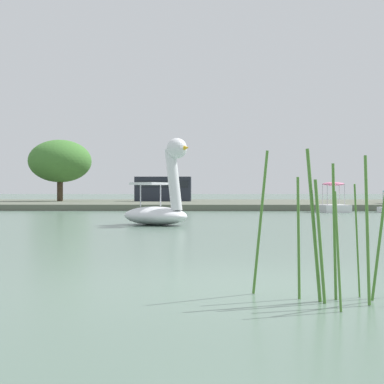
{
  "coord_description": "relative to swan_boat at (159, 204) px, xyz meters",
  "views": [
    {
      "loc": [
        -0.43,
        -7.18,
        1.13
      ],
      "look_at": [
        -1.14,
        20.04,
        1.11
      ],
      "focal_mm": 56.0,
      "sensor_mm": 36.0,
      "label": 1
    }
  ],
  "objects": [
    {
      "name": "tree_broadleaf_right",
      "position": [
        -10.22,
        27.64,
        2.84
      ],
      "size": [
        5.68,
        5.73,
        4.92
      ],
      "color": "#423323",
      "rests_on": "shore_bank_far"
    },
    {
      "name": "ground_plane",
      "position": [
        2.05,
        -12.84,
        -0.72
      ],
      "size": [
        530.63,
        530.63,
        0.0
      ],
      "primitive_type": "plane",
      "color": "#567060"
    },
    {
      "name": "shore_bank_far",
      "position": [
        2.05,
        26.93,
        -0.54
      ],
      "size": [
        155.68,
        24.22,
        0.36
      ],
      "primitive_type": "cube",
      "color": "#5B6051",
      "rests_on": "ground_plane"
    },
    {
      "name": "swan_boat",
      "position": [
        0.0,
        0.0,
        0.0
      ],
      "size": [
        2.91,
        2.71,
        2.89
      ],
      "color": "white",
      "rests_on": "ground_plane"
    },
    {
      "name": "reed_clump_foreground",
      "position": [
        2.95,
        -13.81,
        -0.03
      ],
      "size": [
        1.89,
        1.0,
        1.58
      ],
      "color": "#4C7F33",
      "rests_on": "ground_plane"
    },
    {
      "name": "parked_van",
      "position": [
        -1.91,
        27.49,
        0.69
      ],
      "size": [
        4.43,
        1.77,
        1.94
      ],
      "color": "#1E232D",
      "rests_on": "shore_bank_far"
    },
    {
      "name": "pedal_boat_pink",
      "position": [
        8.51,
        12.91,
        -0.26
      ],
      "size": [
        1.52,
        2.37,
        1.65
      ],
      "color": "white",
      "rests_on": "ground_plane"
    }
  ]
}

